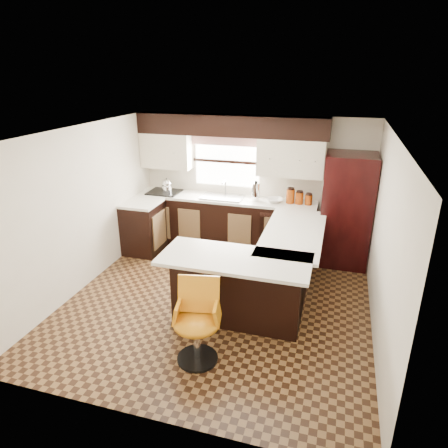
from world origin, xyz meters
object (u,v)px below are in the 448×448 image
(peninsula_long, at_px, (288,262))
(bar_chair, at_px, (197,324))
(refrigerator, at_px, (347,210))
(peninsula_return, at_px, (238,289))

(peninsula_long, height_order, bar_chair, bar_chair)
(refrigerator, distance_m, bar_chair, 3.49)
(peninsula_return, bearing_deg, bar_chair, -104.24)
(peninsula_long, height_order, peninsula_return, same)
(bar_chair, bearing_deg, peninsula_return, 64.75)
(peninsula_long, bearing_deg, peninsula_return, -118.30)
(refrigerator, bearing_deg, peninsula_return, -120.88)
(peninsula_return, height_order, bar_chair, bar_chair)
(peninsula_long, height_order, refrigerator, refrigerator)
(peninsula_long, relative_size, peninsula_return, 1.18)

